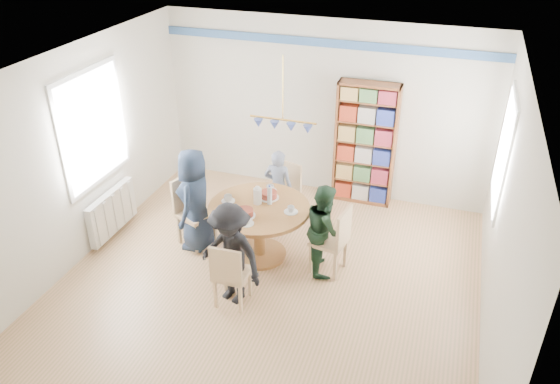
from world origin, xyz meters
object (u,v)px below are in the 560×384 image
at_px(person_far, 278,187).
at_px(radiator, 112,212).
at_px(person_right, 325,229).
at_px(person_left, 195,200).
at_px(bookshelf, 365,145).
at_px(chair_far, 286,189).
at_px(chair_near, 229,273).
at_px(chair_left, 191,207).
at_px(dining_table, 259,220).
at_px(chair_right, 335,238).
at_px(person_near, 231,254).

bearing_deg(person_far, radiator, 26.57).
bearing_deg(person_right, person_left, 70.49).
height_order(person_right, person_far, person_right).
bearing_deg(bookshelf, chair_far, -137.43).
bearing_deg(chair_near, chair_left, 133.31).
distance_m(dining_table, chair_right, 1.01).
xyz_separation_m(chair_far, chair_near, (-0.01, -2.05, -0.00)).
relative_size(dining_table, person_far, 1.14).
xyz_separation_m(chair_left, chair_near, (1.02, -1.08, -0.05)).
distance_m(chair_right, person_right, 0.17).
xyz_separation_m(chair_right, person_left, (-1.88, -0.01, 0.20)).
distance_m(chair_near, person_far, 1.90).
relative_size(dining_table, chair_near, 1.51).
xyz_separation_m(radiator, dining_table, (2.12, 0.16, 0.21)).
bearing_deg(radiator, person_far, 26.12).
bearing_deg(chair_far, chair_near, -90.28).
distance_m(chair_near, person_near, 0.21).
bearing_deg(chair_left, chair_right, -1.90).
xyz_separation_m(person_left, person_right, (1.74, 0.03, -0.11)).
bearing_deg(person_far, bookshelf, -134.53).
height_order(person_left, person_right, person_left).
bearing_deg(person_far, chair_right, 140.08).
relative_size(chair_far, person_right, 0.72).
bearing_deg(bookshelf, radiator, -146.65).
bearing_deg(person_right, chair_left, 67.93).
bearing_deg(chair_near, person_far, 91.79).
relative_size(chair_left, person_right, 0.80).
bearing_deg(chair_near, person_left, 132.09).
bearing_deg(chair_right, chair_far, 133.25).
height_order(dining_table, chair_left, chair_left).
xyz_separation_m(person_far, person_near, (0.03, -1.78, 0.07)).
relative_size(radiator, dining_table, 0.77).
bearing_deg(chair_left, person_right, -1.42).
xyz_separation_m(radiator, bookshelf, (3.10, 2.04, 0.58)).
relative_size(radiator, bookshelf, 0.53).
bearing_deg(person_far, chair_left, 40.87).
bearing_deg(person_left, bookshelf, 131.05).
distance_m(person_near, bookshelf, 2.98).
xyz_separation_m(radiator, chair_left, (1.12, 0.20, 0.18)).
relative_size(person_left, person_right, 1.18).
distance_m(chair_far, chair_near, 2.05).
height_order(person_far, person_near, person_near).
height_order(dining_table, bookshelf, bookshelf).
height_order(chair_far, person_right, person_right).
xyz_separation_m(chair_right, chair_far, (-0.97, 1.03, -0.03)).
relative_size(person_far, person_near, 0.89).
bearing_deg(person_right, person_near, 115.95).
bearing_deg(chair_left, person_left, -34.90).
height_order(dining_table, chair_right, chair_right).
height_order(chair_left, chair_near, chair_left).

